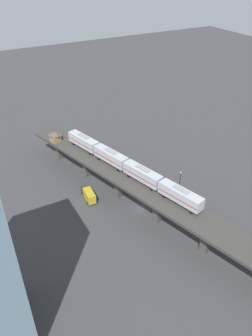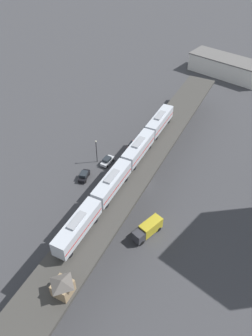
{
  "view_description": "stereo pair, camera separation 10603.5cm",
  "coord_description": "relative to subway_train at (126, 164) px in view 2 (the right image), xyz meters",
  "views": [
    {
      "loc": [
        37.19,
        59.46,
        60.35
      ],
      "look_at": [
        0.43,
        -6.88,
        10.11
      ],
      "focal_mm": 35.0,
      "sensor_mm": 36.0,
      "label": 1
    },
    {
      "loc": [
        36.1,
        -46.5,
        56.54
      ],
      "look_at": [
        0.43,
        -6.88,
        10.11
      ],
      "focal_mm": 35.0,
      "sensor_mm": 36.0,
      "label": 2
    }
  ],
  "objects": [
    {
      "name": "warehouse_building",
      "position": [
        -16.1,
        75.7,
        -7.74
      ],
      "size": [
        28.96,
        11.39,
        6.8
      ],
      "color": "beige",
      "rests_on": "ground"
    },
    {
      "name": "street_car_black",
      "position": [
        -12.98,
        -1.43,
        -10.21
      ],
      "size": [
        3.68,
        4.73,
        1.89
      ],
      "color": "black",
      "rests_on": "ground"
    },
    {
      "name": "street_car_red",
      "position": [
        -12.01,
        16.15,
        -10.21
      ],
      "size": [
        3.05,
        4.74,
        1.89
      ],
      "color": "#AD1E1E",
      "rests_on": "ground"
    },
    {
      "name": "delivery_truck",
      "position": [
        10.05,
        -4.29,
        -9.38
      ],
      "size": [
        2.87,
        7.36,
        3.2
      ],
      "color": "#333338",
      "rests_on": "ground"
    },
    {
      "name": "subway_train",
      "position": [
        0.0,
        0.0,
        0.0
      ],
      "size": [
        15.87,
        48.77,
        4.45
      ],
      "color": "#ADB2BA",
      "rests_on": "elevated_viaduct"
    },
    {
      "name": "elevated_viaduct",
      "position": [
        -0.38,
        6.69,
        -3.79
      ],
      "size": [
        32.43,
        90.95,
        8.61
      ],
      "color": "#393733",
      "rests_on": "ground"
    },
    {
      "name": "street_car_silver",
      "position": [
        -12.75,
        6.68,
        -10.21
      ],
      "size": [
        2.72,
        4.69,
        1.89
      ],
      "color": "#B7BABF",
      "rests_on": "ground"
    },
    {
      "name": "ground_plane",
      "position": [
        -0.43,
        6.88,
        -11.15
      ],
      "size": [
        400.0,
        400.0,
        0.0
      ],
      "primitive_type": "plane",
      "color": "#38383A"
    },
    {
      "name": "street_lamp",
      "position": [
        -15.28,
        5.39,
        -7.04
      ],
      "size": [
        0.44,
        0.44,
        6.94
      ],
      "color": "black",
      "rests_on": "ground"
    },
    {
      "name": "signal_hut",
      "position": [
        11.35,
        -27.02,
        -0.74
      ],
      "size": [
        3.96,
        3.96,
        3.4
      ],
      "color": "#8C7251",
      "rests_on": "elevated_viaduct"
    }
  ]
}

